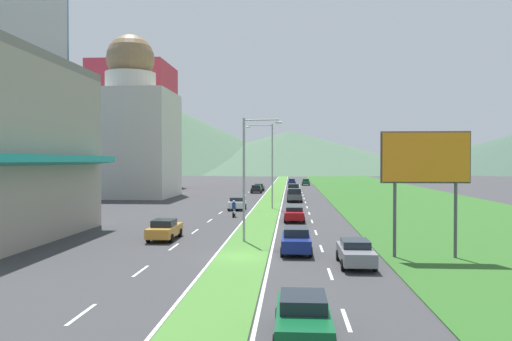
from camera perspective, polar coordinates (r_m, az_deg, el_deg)
ground_plane at (r=32.08m, az=-1.56°, el=-9.66°), size 600.00×600.00×0.00m
grass_median at (r=91.61m, az=2.05°, el=-2.66°), size 3.20×240.00×0.06m
grass_verge_right at (r=93.23m, az=14.82°, el=-2.63°), size 24.00×240.00×0.06m
lane_dash_left_1 at (r=21.66m, az=-18.93°, el=-14.97°), size 0.16×2.80×0.01m
lane_dash_left_2 at (r=28.80m, az=-12.77°, el=-10.91°), size 0.16×2.80×0.01m
lane_dash_left_3 at (r=36.22m, az=-9.18°, el=-8.43°), size 0.16×2.80×0.01m
lane_dash_left_4 at (r=43.77m, az=-6.84°, el=-6.78°), size 0.16×2.80×0.01m
lane_dash_left_5 at (r=51.40m, az=-5.20°, el=-5.61°), size 0.16×2.80×0.01m
lane_dash_left_6 at (r=59.07m, az=-3.99°, el=-4.74°), size 0.16×2.80×0.01m
lane_dash_left_7 at (r=66.77m, az=-3.07°, el=-4.07°), size 0.16×2.80×0.01m
lane_dash_left_8 at (r=74.50m, az=-2.33°, el=-3.53°), size 0.16×2.80×0.01m
lane_dash_left_9 at (r=82.24m, az=-1.74°, el=-3.10°), size 0.16×2.80×0.01m
lane_dash_left_10 at (r=89.99m, az=-1.24°, el=-2.74°), size 0.16×2.80×0.01m
lane_dash_left_11 at (r=97.75m, az=-0.83°, el=-2.44°), size 0.16×2.80×0.01m
lane_dash_left_12 at (r=105.52m, az=-0.48°, el=-2.18°), size 0.16×2.80×0.01m
lane_dash_left_13 at (r=113.29m, az=-0.17°, el=-1.96°), size 0.16×2.80×0.01m
lane_dash_left_14 at (r=121.07m, az=0.10°, el=-1.77°), size 0.16×2.80×0.01m
lane_dash_left_15 at (r=128.85m, az=0.33°, el=-1.60°), size 0.16×2.80×0.01m
lane_dash_right_1 at (r=20.19m, az=10.06°, el=-16.13°), size 0.16×2.80×0.01m
lane_dash_right_2 at (r=27.71m, az=8.31°, el=-11.37°), size 0.16×2.80×0.01m
lane_dash_right_3 at (r=35.35m, az=7.33°, el=-8.66°), size 0.16×2.80×0.01m
lane_dash_right_4 at (r=43.06m, az=6.72°, el=-6.91°), size 0.16×2.80×0.01m
lane_dash_right_5 at (r=50.79m, az=6.29°, el=-5.69°), size 0.16×2.80×0.01m
lane_dash_right_6 at (r=58.54m, az=5.98°, el=-4.79°), size 0.16×2.80×0.01m
lane_dash_right_7 at (r=66.31m, az=5.74°, el=-4.11°), size 0.16×2.80×0.01m
lane_dash_right_8 at (r=74.08m, az=5.55°, el=-3.56°), size 0.16×2.80×0.01m
lane_dash_right_9 at (r=81.86m, az=5.40°, el=-3.12°), size 0.16×2.80×0.01m
lane_dash_right_10 at (r=89.65m, az=5.27°, el=-2.76°), size 0.16×2.80×0.01m
lane_dash_right_11 at (r=97.43m, az=5.17°, el=-2.46°), size 0.16×2.80×0.01m
lane_dash_right_12 at (r=105.22m, az=5.07°, el=-2.20°), size 0.16×2.80×0.01m
lane_dash_right_13 at (r=113.02m, az=5.00°, el=-1.97°), size 0.16×2.80×0.01m
lane_dash_right_14 at (r=120.81m, az=4.93°, el=-1.78°), size 0.16×2.80×0.01m
lane_dash_right_15 at (r=128.61m, az=4.87°, el=-1.61°), size 0.16×2.80×0.01m
edge_line_median_left at (r=91.69m, az=0.95°, el=-2.67°), size 0.16×240.00×0.01m
edge_line_median_right at (r=91.57m, az=3.14°, el=-2.68°), size 0.16×240.00×0.01m
domed_building at (r=87.62m, az=-13.83°, el=4.29°), size 14.11×14.11×26.96m
midrise_colored at (r=117.75m, az=-13.52°, el=4.83°), size 16.43×16.43×27.55m
hill_far_left at (r=296.61m, az=-11.48°, el=3.91°), size 181.46×181.46×41.69m
hill_far_center at (r=278.18m, az=3.86°, el=2.12°), size 162.65×162.65×22.34m
street_lamp_near at (r=37.44m, az=-0.87°, el=-0.02°), size 2.95×0.47×9.13m
street_lamp_mid at (r=63.73m, az=1.52°, el=1.15°), size 3.39×0.28×10.60m
billboard_roadside at (r=32.78m, az=18.44°, el=0.82°), size 5.42×0.28×7.80m
car_0 at (r=17.77m, az=5.30°, el=-15.99°), size 1.93×4.54×1.46m
car_1 at (r=102.50m, az=0.35°, el=-1.87°), size 1.99×4.71×1.45m
car_2 at (r=126.41m, az=5.59°, el=-1.29°), size 1.90×4.32×1.57m
car_3 at (r=29.98m, az=11.08°, el=-8.96°), size 1.93×4.72×1.45m
car_4 at (r=39.56m, az=-10.19°, el=-6.48°), size 1.95×4.74×1.54m
car_5 at (r=131.21m, az=4.03°, el=-1.23°), size 1.95×4.15×1.44m
car_6 at (r=33.40m, az=4.51°, el=-7.81°), size 1.98×4.45×1.62m
car_7 at (r=95.39m, az=0.05°, el=-2.07°), size 2.02×4.11×1.50m
car_8 at (r=50.64m, az=4.31°, el=-4.85°), size 2.02×4.42×1.44m
car_9 at (r=62.49m, az=-2.13°, el=-3.69°), size 2.00×4.01×1.54m
pickup_truck_0 at (r=90.11m, az=4.20°, el=-2.12°), size 2.18×5.40×2.00m
pickup_truck_1 at (r=75.12m, az=4.33°, el=-2.75°), size 2.18×5.40×2.00m
motorcycle_rider at (r=54.54m, az=-2.48°, el=-4.44°), size 0.36×2.00×1.80m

